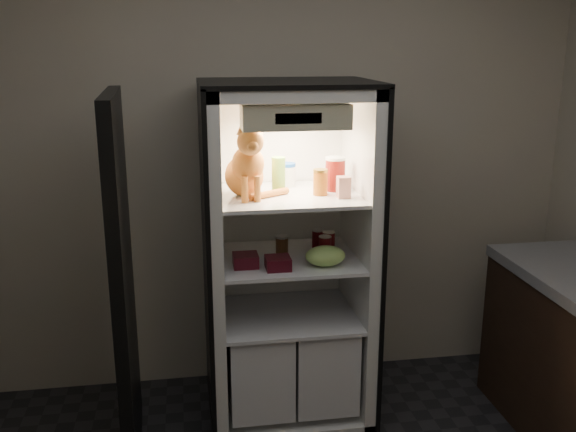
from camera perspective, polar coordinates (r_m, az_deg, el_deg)
name	(u,v)px	position (r m, az deg, el deg)	size (l,w,h in m)	color
room_shell	(355,187)	(2.04, 6.01, 2.56)	(3.60, 3.60, 3.60)	white
refrigerator	(286,279)	(3.58, -0.14, -5.58)	(0.90, 0.72, 1.88)	white
fridge_door	(123,290)	(3.20, -14.42, -6.37)	(0.10, 0.87, 1.85)	black
tabby_cat	(246,168)	(3.28, -3.71, 4.25)	(0.35, 0.39, 0.40)	#D9571B
parmesan_shaker	(278,175)	(3.38, -0.85, 3.66)	(0.07, 0.07, 0.19)	#217B2A
mayo_tub	(287,175)	(3.54, -0.08, 3.69)	(0.09, 0.09, 0.13)	white
salsa_jar	(320,182)	(3.35, 2.89, 3.03)	(0.08, 0.08, 0.14)	maroon
pepper_jar	(335,174)	(3.45, 4.22, 3.76)	(0.11, 0.11, 0.18)	maroon
cream_carton	(344,187)	(3.29, 4.97, 2.56)	(0.06, 0.06, 0.11)	silver
soda_can_a	(318,240)	(3.56, 2.66, -2.18)	(0.07, 0.07, 0.12)	black
soda_can_b	(329,243)	(3.51, 3.63, -2.40)	(0.07, 0.07, 0.13)	black
soda_can_c	(325,247)	(3.43, 3.30, -2.81)	(0.07, 0.07, 0.13)	black
condiment_jar	(282,244)	(3.53, -0.54, -2.52)	(0.07, 0.07, 0.10)	#543018
grape_bag	(325,256)	(3.33, 3.34, -3.56)	(0.21, 0.15, 0.10)	#95CD5F
berry_box_left	(246,260)	(3.33, -3.79, -3.95)	(0.13, 0.13, 0.06)	#540E1C
berry_box_right	(278,263)	(3.28, -0.90, -4.20)	(0.13, 0.13, 0.06)	#540E1C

